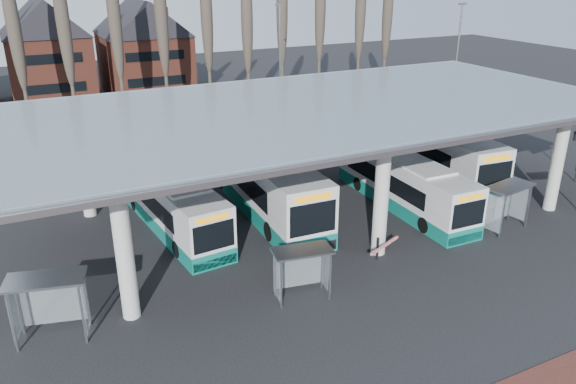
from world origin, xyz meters
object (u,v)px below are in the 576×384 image
bus_1 (262,180)px  bus_2 (403,183)px  bus_0 (170,201)px  shelter_0 (48,293)px  bus_3 (429,149)px  shelter_1 (301,262)px  shelter_2 (506,197)px

bus_1 → bus_2: bus_1 is taller
bus_0 → shelter_0: 10.11m
bus_2 → bus_3: bearing=38.7°
bus_2 → bus_3: bus_3 is taller
bus_0 → bus_1: 5.46m
bus_0 → shelter_0: size_ratio=3.60×
shelter_1 → bus_3: bearing=43.1°
shelter_1 → shelter_2: 12.79m
bus_2 → shelter_1: size_ratio=4.12×
shelter_0 → shelter_2: shelter_0 is taller
bus_2 → bus_3: 6.35m
bus_1 → shelter_0: bus_1 is taller
bus_2 → shelter_0: bearing=-166.2°
shelter_0 → bus_0: bearing=62.8°
bus_1 → shelter_0: 14.38m
bus_0 → shelter_1: bus_0 is taller
bus_2 → shelter_1: bearing=-147.1°
bus_1 → bus_3: size_ratio=1.01×
bus_3 → shelter_1: size_ratio=4.88×
bus_2 → bus_1: bearing=156.5°
bus_2 → bus_0: bearing=167.1°
bus_1 → bus_2: size_ratio=1.20×
shelter_0 → shelter_2: 22.47m
shelter_2 → bus_3: bearing=66.6°
bus_2 → shelter_2: size_ratio=3.74×
bus_3 → shelter_2: size_ratio=4.43×
bus_3 → shelter_0: bus_3 is taller
shelter_1 → bus_2: bearing=41.0°
bus_1 → shelter_0: (-12.12, -7.73, 0.21)m
bus_2 → shelter_0: (-19.53, -4.28, 0.49)m
shelter_1 → shelter_2: shelter_2 is taller
bus_0 → shelter_1: bearing=-77.4°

